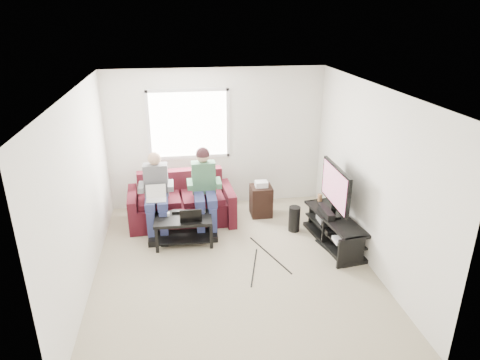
% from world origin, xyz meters
% --- Properties ---
extents(floor, '(4.50, 4.50, 0.00)m').
position_xyz_m(floor, '(0.00, 0.00, 0.00)').
color(floor, tan).
rests_on(floor, ground).
extents(ceiling, '(4.50, 4.50, 0.00)m').
position_xyz_m(ceiling, '(0.00, 0.00, 2.60)').
color(ceiling, white).
rests_on(ceiling, wall_back).
extents(wall_back, '(4.50, 0.00, 4.50)m').
position_xyz_m(wall_back, '(0.00, 2.25, 1.30)').
color(wall_back, silver).
rests_on(wall_back, floor).
extents(wall_front, '(4.50, 0.00, 4.50)m').
position_xyz_m(wall_front, '(0.00, -2.25, 1.30)').
color(wall_front, silver).
rests_on(wall_front, floor).
extents(wall_left, '(0.00, 4.50, 4.50)m').
position_xyz_m(wall_left, '(-2.00, 0.00, 1.30)').
color(wall_left, silver).
rests_on(wall_left, floor).
extents(wall_right, '(0.00, 4.50, 4.50)m').
position_xyz_m(wall_right, '(2.00, 0.00, 1.30)').
color(wall_right, silver).
rests_on(wall_right, floor).
extents(window, '(1.48, 0.04, 1.28)m').
position_xyz_m(window, '(-0.50, 2.23, 1.60)').
color(window, white).
rests_on(window, wall_back).
extents(sofa, '(1.87, 0.96, 0.86)m').
position_xyz_m(sofa, '(-0.71, 1.59, 0.32)').
color(sofa, '#471116').
rests_on(sofa, floor).
extents(person_left, '(0.40, 0.71, 1.35)m').
position_xyz_m(person_left, '(-1.11, 1.26, 0.74)').
color(person_left, navy).
rests_on(person_left, sofa).
extents(person_right, '(0.40, 0.71, 1.40)m').
position_xyz_m(person_right, '(-0.31, 1.28, 0.80)').
color(person_right, navy).
rests_on(person_right, sofa).
extents(laptop_silver, '(0.33, 0.23, 0.24)m').
position_xyz_m(laptop_silver, '(-1.11, 1.06, 0.72)').
color(laptop_silver, silver).
rests_on(laptop_silver, person_left).
extents(coffee_table, '(0.93, 0.59, 0.45)m').
position_xyz_m(coffee_table, '(-0.70, 0.79, 0.33)').
color(coffee_table, black).
rests_on(coffee_table, floor).
extents(laptop_black, '(0.36, 0.26, 0.24)m').
position_xyz_m(laptop_black, '(-0.58, 0.71, 0.57)').
color(laptop_black, black).
rests_on(laptop_black, coffee_table).
extents(controller_a, '(0.15, 0.10, 0.04)m').
position_xyz_m(controller_a, '(-0.98, 0.91, 0.47)').
color(controller_a, silver).
rests_on(controller_a, coffee_table).
extents(controller_b, '(0.15, 0.10, 0.04)m').
position_xyz_m(controller_b, '(-0.80, 0.97, 0.47)').
color(controller_b, black).
rests_on(controller_b, coffee_table).
extents(controller_c, '(0.14, 0.10, 0.04)m').
position_xyz_m(controller_c, '(-0.40, 0.94, 0.47)').
color(controller_c, gray).
rests_on(controller_c, coffee_table).
extents(tv_stand, '(0.62, 1.48, 0.47)m').
position_xyz_m(tv_stand, '(1.70, 0.40, 0.21)').
color(tv_stand, black).
rests_on(tv_stand, floor).
extents(tv, '(0.12, 1.10, 0.81)m').
position_xyz_m(tv, '(1.70, 0.50, 0.93)').
color(tv, black).
rests_on(tv, tv_stand).
extents(soundbar, '(0.12, 0.50, 0.10)m').
position_xyz_m(soundbar, '(1.58, 0.50, 0.52)').
color(soundbar, black).
rests_on(soundbar, tv_stand).
extents(drink_cup, '(0.08, 0.08, 0.12)m').
position_xyz_m(drink_cup, '(1.65, 1.03, 0.53)').
color(drink_cup, '#9B6C42').
rests_on(drink_cup, tv_stand).
extents(console_white, '(0.30, 0.22, 0.06)m').
position_xyz_m(console_white, '(1.70, 0.00, 0.28)').
color(console_white, silver).
rests_on(console_white, tv_stand).
extents(console_grey, '(0.34, 0.26, 0.08)m').
position_xyz_m(console_grey, '(1.70, 0.70, 0.29)').
color(console_grey, gray).
rests_on(console_grey, tv_stand).
extents(console_black, '(0.38, 0.30, 0.07)m').
position_xyz_m(console_black, '(1.70, 0.35, 0.29)').
color(console_black, black).
rests_on(console_black, tv_stand).
extents(subwoofer, '(0.19, 0.19, 0.44)m').
position_xyz_m(subwoofer, '(1.18, 0.91, 0.22)').
color(subwoofer, black).
rests_on(subwoofer, floor).
extents(keyboard_floor, '(0.25, 0.46, 0.02)m').
position_xyz_m(keyboard_floor, '(1.55, 0.31, 0.01)').
color(keyboard_floor, black).
rests_on(keyboard_floor, floor).
extents(end_table, '(0.38, 0.38, 0.66)m').
position_xyz_m(end_table, '(0.73, 1.59, 0.30)').
color(end_table, black).
rests_on(end_table, floor).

